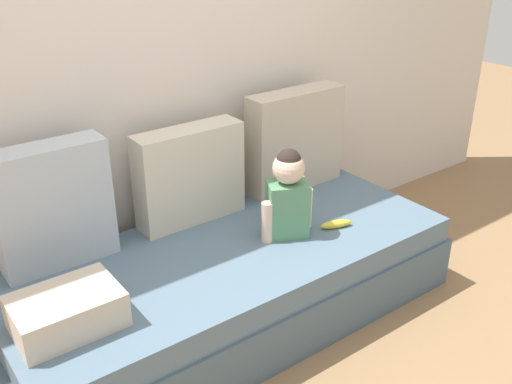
# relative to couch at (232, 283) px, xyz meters

# --- Properties ---
(ground_plane) EXTENTS (12.00, 12.00, 0.00)m
(ground_plane) POSITION_rel_couch_xyz_m (0.00, 0.00, -0.20)
(ground_plane) COLOR #93704C
(back_wall) EXTENTS (5.43, 0.10, 2.56)m
(back_wall) POSITION_rel_couch_xyz_m (0.00, 0.59, 1.08)
(back_wall) COLOR silver
(back_wall) RESTS_ON ground
(couch) EXTENTS (2.23, 0.92, 0.41)m
(couch) POSITION_rel_couch_xyz_m (0.00, 0.00, 0.00)
(couch) COLOR #495F70
(couch) RESTS_ON ground
(throw_pillow_left) EXTENTS (0.50, 0.16, 0.57)m
(throw_pillow_left) POSITION_rel_couch_xyz_m (-0.69, 0.36, 0.49)
(throw_pillow_left) COLOR #B2BCC6
(throw_pillow_left) RESTS_ON couch
(throw_pillow_center) EXTENTS (0.57, 0.16, 0.50)m
(throw_pillow_center) POSITION_rel_couch_xyz_m (0.00, 0.36, 0.45)
(throw_pillow_center) COLOR beige
(throw_pillow_center) RESTS_ON couch
(throw_pillow_right) EXTENTS (0.59, 0.16, 0.57)m
(throw_pillow_right) POSITION_rel_couch_xyz_m (0.69, 0.36, 0.49)
(throw_pillow_right) COLOR #C1B29E
(throw_pillow_right) RESTS_ON couch
(toddler) EXTENTS (0.31, 0.22, 0.45)m
(toddler) POSITION_rel_couch_xyz_m (0.30, -0.06, 0.43)
(toddler) COLOR #568E66
(toddler) RESTS_ON couch
(banana) EXTENTS (0.18, 0.10, 0.04)m
(banana) POSITION_rel_couch_xyz_m (0.54, -0.16, 0.23)
(banana) COLOR yellow
(banana) RESTS_ON couch
(folded_blanket) EXTENTS (0.40, 0.28, 0.15)m
(folded_blanket) POSITION_rel_couch_xyz_m (-0.84, -0.12, 0.28)
(folded_blanket) COLOR beige
(folded_blanket) RESTS_ON couch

